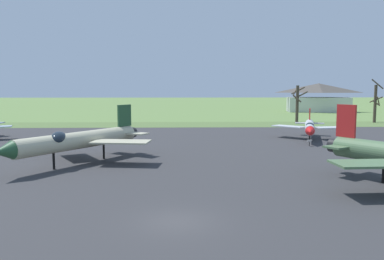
{
  "coord_description": "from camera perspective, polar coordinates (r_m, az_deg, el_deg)",
  "views": [
    {
      "loc": [
        0.22,
        -20.37,
        7.21
      ],
      "look_at": [
        1.53,
        21.35,
        2.75
      ],
      "focal_mm": 36.22,
      "sensor_mm": 36.0,
      "label": 1
    }
  ],
  "objects": [
    {
      "name": "asphalt_apron",
      "position": [
        40.15,
        -2.09,
        -4.22
      ],
      "size": [
        101.59,
        63.76,
        0.05
      ],
      "primitive_type": "cube",
      "color": "#333335",
      "rests_on": "ground"
    },
    {
      "name": "jet_fighter_front_left",
      "position": [
        38.25,
        -16.36,
        -1.39
      ],
      "size": [
        12.2,
        15.15,
        5.49
      ],
      "color": "#B7B293",
      "rests_on": "ground"
    },
    {
      "name": "bare_tree_center",
      "position": [
        90.69,
        25.4,
        3.68
      ],
      "size": [
        3.34,
        3.39,
        9.28
      ],
      "color": "#42382D",
      "rests_on": "ground"
    },
    {
      "name": "jet_fighter_front_right",
      "position": [
        56.99,
        16.95,
        0.46
      ],
      "size": [
        10.38,
        13.1,
        4.19
      ],
      "color": "silver",
      "rests_on": "ground"
    },
    {
      "name": "bare_tree_left_of_center",
      "position": [
        86.14,
        15.27,
        4.0
      ],
      "size": [
        3.45,
        3.47,
        7.92
      ],
      "color": "#42382D",
      "rests_on": "ground"
    },
    {
      "name": "visitor_building",
      "position": [
        127.8,
        18.09,
        4.54
      ],
      "size": [
        20.58,
        12.43,
        8.9
      ],
      "color": "beige",
      "rests_on": "ground"
    },
    {
      "name": "info_placard_front_right",
      "position": [
        50.62,
        16.92,
        -1.71
      ],
      "size": [
        0.64,
        0.36,
        0.87
      ],
      "color": "black",
      "rests_on": "ground"
    },
    {
      "name": "grass_verge_strip",
      "position": [
        77.71,
        -1.96,
        0.79
      ],
      "size": [
        161.59,
        12.0,
        0.06
      ],
      "primitive_type": "cube",
      "color": "#536E39",
      "rests_on": "ground"
    },
    {
      "name": "ground_plane",
      "position": [
        21.61,
        -2.34,
        -13.4
      ],
      "size": [
        600.0,
        600.0,
        0.0
      ],
      "primitive_type": "plane",
      "color": "#607F42"
    }
  ]
}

